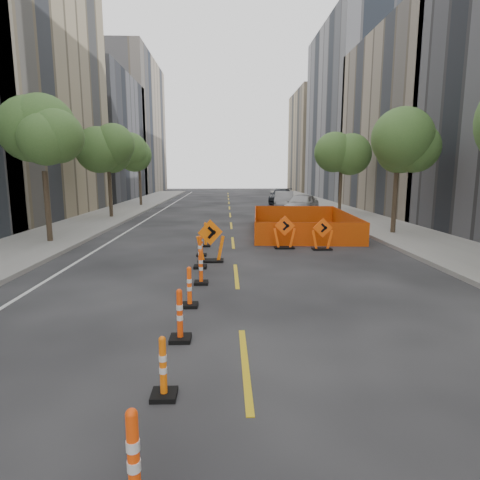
{
  "coord_description": "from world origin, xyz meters",
  "views": [
    {
      "loc": [
        -0.32,
        -8.42,
        3.29
      ],
      "look_at": [
        0.13,
        4.33,
        1.1
      ],
      "focal_mm": 30.0,
      "sensor_mm": 36.0,
      "label": 1
    }
  ],
  "objects_px": {
    "channelizer_2": "(180,315)",
    "channelizer_6": "(201,244)",
    "chevron_sign_right": "(322,234)",
    "channelizer_4": "(201,267)",
    "parked_car_far": "(281,196)",
    "parked_car_near": "(302,204)",
    "parked_car_mid": "(284,200)",
    "channelizer_5": "(200,252)",
    "chevron_sign_center": "(285,232)",
    "channelizer_7": "(205,234)",
    "channelizer_0": "(134,461)",
    "chevron_sign_left": "(210,241)",
    "channelizer_3": "(189,287)",
    "channelizer_1": "(163,367)"
  },
  "relations": [
    {
      "from": "chevron_sign_center",
      "to": "parked_car_far",
      "type": "bearing_deg",
      "value": 87.77
    },
    {
      "from": "channelizer_4",
      "to": "parked_car_near",
      "type": "xyz_separation_m",
      "value": [
        6.51,
        18.83,
        0.3
      ]
    },
    {
      "from": "channelizer_3",
      "to": "chevron_sign_center",
      "type": "xyz_separation_m",
      "value": [
        3.42,
        7.42,
        0.21
      ]
    },
    {
      "from": "channelizer_3",
      "to": "chevron_sign_center",
      "type": "bearing_deg",
      "value": 65.29
    },
    {
      "from": "channelizer_3",
      "to": "parked_car_far",
      "type": "height_order",
      "value": "parked_car_far"
    },
    {
      "from": "channelizer_2",
      "to": "chevron_sign_right",
      "type": "relative_size",
      "value": 0.78
    },
    {
      "from": "channelizer_4",
      "to": "channelizer_7",
      "type": "height_order",
      "value": "channelizer_7"
    },
    {
      "from": "chevron_sign_center",
      "to": "channelizer_0",
      "type": "bearing_deg",
      "value": -98.98
    },
    {
      "from": "channelizer_3",
      "to": "parked_car_mid",
      "type": "relative_size",
      "value": 0.22
    },
    {
      "from": "channelizer_1",
      "to": "parked_car_mid",
      "type": "height_order",
      "value": "parked_car_mid"
    },
    {
      "from": "channelizer_6",
      "to": "parked_car_far",
      "type": "xyz_separation_m",
      "value": [
        6.67,
        25.66,
        0.27
      ]
    },
    {
      "from": "parked_car_near",
      "to": "parked_car_mid",
      "type": "relative_size",
      "value": 1.04
    },
    {
      "from": "channelizer_3",
      "to": "channelizer_6",
      "type": "distance_m",
      "value": 6.02
    },
    {
      "from": "channelizer_4",
      "to": "parked_car_far",
      "type": "bearing_deg",
      "value": 77.75
    },
    {
      "from": "channelizer_2",
      "to": "channelizer_4",
      "type": "height_order",
      "value": "channelizer_2"
    },
    {
      "from": "channelizer_0",
      "to": "channelizer_5",
      "type": "bearing_deg",
      "value": 89.99
    },
    {
      "from": "channelizer_2",
      "to": "channelizer_6",
      "type": "relative_size",
      "value": 1.07
    },
    {
      "from": "channelizer_1",
      "to": "channelizer_2",
      "type": "distance_m",
      "value": 2.01
    },
    {
      "from": "channelizer_3",
      "to": "channelizer_5",
      "type": "distance_m",
      "value": 4.02
    },
    {
      "from": "channelizer_3",
      "to": "chevron_sign_center",
      "type": "relative_size",
      "value": 0.71
    },
    {
      "from": "chevron_sign_left",
      "to": "channelizer_7",
      "type": "bearing_deg",
      "value": 75.94
    },
    {
      "from": "channelizer_1",
      "to": "channelizer_4",
      "type": "relative_size",
      "value": 0.92
    },
    {
      "from": "channelizer_6",
      "to": "parked_car_near",
      "type": "bearing_deg",
      "value": 65.56
    },
    {
      "from": "parked_car_near",
      "to": "parked_car_far",
      "type": "distance_m",
      "value": 10.85
    },
    {
      "from": "chevron_sign_left",
      "to": "channelizer_6",
      "type": "bearing_deg",
      "value": 90.72
    },
    {
      "from": "parked_car_near",
      "to": "parked_car_far",
      "type": "relative_size",
      "value": 0.92
    },
    {
      "from": "channelizer_2",
      "to": "chevron_sign_left",
      "type": "relative_size",
      "value": 0.67
    },
    {
      "from": "channelizer_5",
      "to": "parked_car_far",
      "type": "relative_size",
      "value": 0.21
    },
    {
      "from": "chevron_sign_center",
      "to": "chevron_sign_right",
      "type": "bearing_deg",
      "value": -7.48
    },
    {
      "from": "channelizer_3",
      "to": "parked_car_mid",
      "type": "height_order",
      "value": "parked_car_mid"
    },
    {
      "from": "channelizer_2",
      "to": "parked_car_mid",
      "type": "xyz_separation_m",
      "value": [
        6.11,
        28.16,
        0.23
      ]
    },
    {
      "from": "channelizer_2",
      "to": "channelizer_6",
      "type": "xyz_separation_m",
      "value": [
        -0.06,
        8.03,
        -0.03
      ]
    },
    {
      "from": "channelizer_5",
      "to": "channelizer_7",
      "type": "distance_m",
      "value": 4.01
    },
    {
      "from": "channelizer_5",
      "to": "channelizer_6",
      "type": "relative_size",
      "value": 1.14
    },
    {
      "from": "channelizer_4",
      "to": "chevron_sign_left",
      "type": "height_order",
      "value": "chevron_sign_left"
    },
    {
      "from": "channelizer_2",
      "to": "chevron_sign_right",
      "type": "height_order",
      "value": "chevron_sign_right"
    },
    {
      "from": "chevron_sign_right",
      "to": "channelizer_7",
      "type": "bearing_deg",
      "value": 171.19
    },
    {
      "from": "channelizer_1",
      "to": "chevron_sign_center",
      "type": "height_order",
      "value": "chevron_sign_center"
    },
    {
      "from": "chevron_sign_left",
      "to": "channelizer_2",
      "type": "bearing_deg",
      "value": -113.15
    },
    {
      "from": "channelizer_3",
      "to": "parked_car_near",
      "type": "relative_size",
      "value": 0.21
    },
    {
      "from": "channelizer_6",
      "to": "channelizer_7",
      "type": "distance_m",
      "value": 2.01
    },
    {
      "from": "parked_car_near",
      "to": "parked_car_mid",
      "type": "height_order",
      "value": "parked_car_near"
    },
    {
      "from": "channelizer_3",
      "to": "parked_car_mid",
      "type": "xyz_separation_m",
      "value": [
        6.11,
        26.15,
        0.26
      ]
    },
    {
      "from": "chevron_sign_left",
      "to": "chevron_sign_center",
      "type": "distance_m",
      "value": 3.93
    },
    {
      "from": "channelizer_3",
      "to": "channelizer_5",
      "type": "bearing_deg",
      "value": 89.91
    },
    {
      "from": "chevron_sign_center",
      "to": "parked_car_near",
      "type": "bearing_deg",
      "value": 81.64
    },
    {
      "from": "channelizer_4",
      "to": "chevron_sign_left",
      "type": "xyz_separation_m",
      "value": [
        0.17,
        2.98,
        0.27
      ]
    },
    {
      "from": "channelizer_5",
      "to": "chevron_sign_center",
      "type": "bearing_deg",
      "value": 44.97
    },
    {
      "from": "parked_car_mid",
      "to": "channelizer_6",
      "type": "bearing_deg",
      "value": -97.37
    },
    {
      "from": "channelizer_4",
      "to": "chevron_sign_center",
      "type": "xyz_separation_m",
      "value": [
        3.26,
        5.41,
        0.19
      ]
    }
  ]
}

